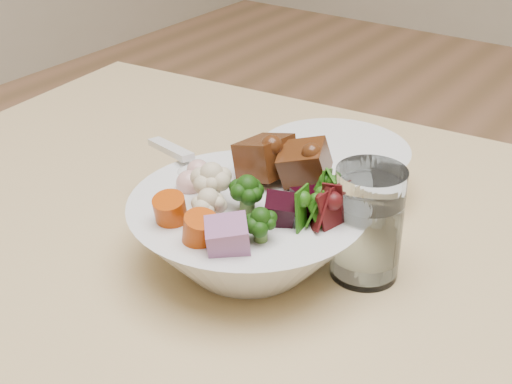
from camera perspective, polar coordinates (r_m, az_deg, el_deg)
food_bowl at (r=0.67m, az=-0.43°, el=-2.89°), size 0.22×0.22×0.12m
soup_spoon at (r=0.72m, az=-5.34°, el=1.93°), size 0.12×0.07×0.02m
water_glass at (r=0.66m, az=8.89°, el=-2.85°), size 0.06×0.06×0.11m
side_bowl at (r=0.80m, az=6.18°, el=1.73°), size 0.17×0.17×0.06m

